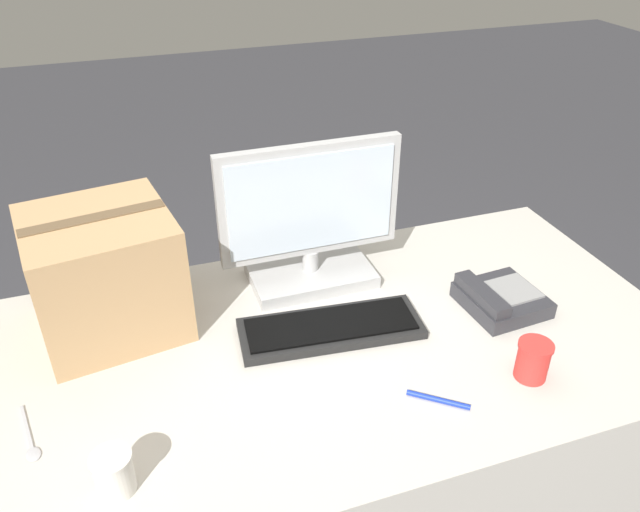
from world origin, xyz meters
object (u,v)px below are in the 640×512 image
monitor (310,227)px  pen_marker (438,400)px  desk_phone (500,299)px  keyboard (331,328)px  cardboard_box (105,274)px  spoon (31,443)px  paper_cup_right (533,360)px  paper_cup_left (114,473)px

monitor → pen_marker: (0.11, -0.54, -0.16)m
desk_phone → keyboard: bearing=170.2°
cardboard_box → pen_marker: size_ratio=3.26×
spoon → pen_marker: (0.83, -0.16, 0.00)m
paper_cup_right → cardboard_box: bearing=150.1°
paper_cup_right → cardboard_box: size_ratio=0.25×
desk_phone → spoon: bearing=-179.5°
monitor → keyboard: monitor is taller
keyboard → paper_cup_left: bearing=-144.5°
desk_phone → spoon: 1.14m
spoon → pen_marker: pen_marker is taller
paper_cup_right → pen_marker: bearing=-178.9°
monitor → paper_cup_left: 0.79m
paper_cup_left → spoon: (-0.16, 0.17, -0.04)m
monitor → keyboard: bearing=-96.3°
keyboard → spoon: 0.70m
paper_cup_right → pen_marker: 0.24m
monitor → paper_cup_left: size_ratio=5.55×
spoon → pen_marker: size_ratio=1.46×
cardboard_box → pen_marker: cardboard_box is taller
keyboard → paper_cup_right: (0.37, -0.29, 0.03)m
monitor → cardboard_box: (-0.53, -0.03, -0.02)m
keyboard → paper_cup_left: 0.61m
desk_phone → paper_cup_right: 0.26m
monitor → keyboard: (-0.03, -0.24, -0.15)m
desk_phone → pen_marker: desk_phone is taller
cardboard_box → desk_phone: bearing=-15.0°
paper_cup_left → spoon: bearing=133.5°
keyboard → spoon: bearing=-163.2°
paper_cup_left → cardboard_box: bearing=87.1°
keyboard → paper_cup_right: 0.48m
keyboard → pen_marker: (0.14, -0.30, -0.01)m
keyboard → desk_phone: bearing=-0.1°
cardboard_box → paper_cup_left: bearing=-92.9°
monitor → desk_phone: size_ratio=2.36×
keyboard → pen_marker: size_ratio=4.03×
monitor → pen_marker: monitor is taller
cardboard_box → pen_marker: 0.83m
desk_phone → paper_cup_right: size_ratio=2.21×
cardboard_box → keyboard: bearing=-22.7°
spoon → desk_phone: bearing=82.9°
monitor → cardboard_box: monitor is taller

